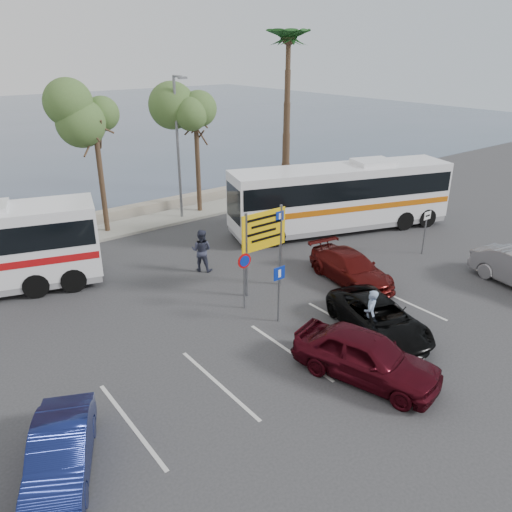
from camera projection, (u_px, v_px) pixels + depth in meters
ground at (296, 328)px, 18.39m from camera, size 120.00×120.00×0.00m
kerb_strip at (133, 226)px, 28.57m from camera, size 44.00×2.40×0.15m
seawall at (118, 214)px, 29.94m from camera, size 48.00×0.80×0.60m
tree_mid at (93, 109)px, 25.16m from camera, size 3.20×3.20×8.00m
tree_right at (195, 110)px, 28.73m from camera, size 3.20×3.20×7.40m
palm_tree at (289, 41)px, 31.22m from camera, size 4.80×4.80×11.20m
street_lamp_right at (178, 142)px, 28.14m from camera, size 0.45×1.15×8.01m
direction_sign at (264, 236)px, 20.34m from camera, size 2.20×0.12×3.60m
sign_no_stop at (244, 272)px, 19.18m from camera, size 0.60×0.08×2.35m
sign_parking at (279, 286)px, 18.28m from camera, size 0.50×0.07×2.25m
sign_taxi at (426, 227)px, 24.43m from camera, size 0.50×0.07×2.20m
lane_markings at (291, 351)px, 17.02m from camera, size 12.02×4.20×0.01m
coach_bus_right at (341, 199)px, 27.52m from camera, size 12.56×6.42×3.85m
car_blue at (61, 453)px, 11.92m from camera, size 2.81×4.00×1.25m
car_maroon at (351, 268)px, 21.77m from camera, size 2.55×4.77×1.31m
car_red at (366, 356)px, 15.37m from camera, size 3.09×4.94×1.57m
suv_black at (379, 318)px, 17.85m from camera, size 3.26×4.94×1.26m
pedestrian_near at (370, 314)px, 17.51m from camera, size 0.79×0.69×1.82m
pedestrian_far at (202, 250)px, 22.74m from camera, size 1.20×1.22×1.99m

